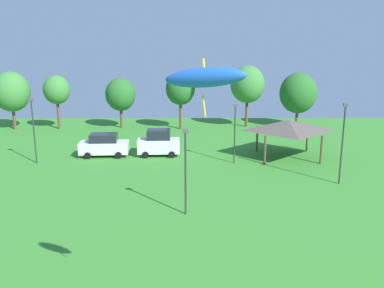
{
  "coord_description": "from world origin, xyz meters",
  "views": [
    {
      "loc": [
        -1.59,
        1.05,
        10.32
      ],
      "look_at": [
        -1.61,
        15.21,
        6.9
      ],
      "focal_mm": 38.0,
      "sensor_mm": 36.0,
      "label": 1
    }
  ],
  "objects_px": {
    "kite_flying_2": "(205,77)",
    "treeline_tree_5": "(299,93)",
    "treeline_tree_3": "(181,89)",
    "light_post_2": "(34,127)",
    "treeline_tree_2": "(121,95)",
    "light_post_3": "(343,139)",
    "parked_car_leftmost": "(105,145)",
    "light_post_0": "(186,167)",
    "park_pavilion": "(289,125)",
    "treeline_tree_1": "(57,90)",
    "parked_car_second_from_left": "(159,143)",
    "treeline_tree_4": "(248,84)",
    "treeline_tree_0": "(12,92)",
    "light_post_1": "(235,130)"
  },
  "relations": [
    {
      "from": "kite_flying_2",
      "to": "treeline_tree_5",
      "type": "relative_size",
      "value": 0.36
    },
    {
      "from": "treeline_tree_3",
      "to": "light_post_2",
      "type": "bearing_deg",
      "value": -128.89
    },
    {
      "from": "treeline_tree_2",
      "to": "light_post_2",
      "type": "bearing_deg",
      "value": -106.85
    },
    {
      "from": "light_post_3",
      "to": "treeline_tree_5",
      "type": "height_order",
      "value": "treeline_tree_5"
    },
    {
      "from": "treeline_tree_2",
      "to": "treeline_tree_3",
      "type": "height_order",
      "value": "treeline_tree_3"
    },
    {
      "from": "kite_flying_2",
      "to": "treeline_tree_5",
      "type": "xyz_separation_m",
      "value": [
        13.41,
        41.32,
        -5.09
      ]
    },
    {
      "from": "parked_car_leftmost",
      "to": "light_post_0",
      "type": "xyz_separation_m",
      "value": [
        8.01,
        -13.83,
        2.03
      ]
    },
    {
      "from": "park_pavilion",
      "to": "treeline_tree_1",
      "type": "height_order",
      "value": "treeline_tree_1"
    },
    {
      "from": "parked_car_leftmost",
      "to": "parked_car_second_from_left",
      "type": "relative_size",
      "value": 1.15
    },
    {
      "from": "treeline_tree_5",
      "to": "treeline_tree_4",
      "type": "bearing_deg",
      "value": -179.42
    },
    {
      "from": "treeline_tree_1",
      "to": "kite_flying_2",
      "type": "bearing_deg",
      "value": -66.45
    },
    {
      "from": "light_post_0",
      "to": "treeline_tree_5",
      "type": "relative_size",
      "value": 0.78
    },
    {
      "from": "light_post_2",
      "to": "parked_car_second_from_left",
      "type": "bearing_deg",
      "value": 13.18
    },
    {
      "from": "treeline_tree_0",
      "to": "light_post_0",
      "type": "bearing_deg",
      "value": -50.55
    },
    {
      "from": "light_post_1",
      "to": "parked_car_leftmost",
      "type": "bearing_deg",
      "value": 169.13
    },
    {
      "from": "light_post_1",
      "to": "light_post_3",
      "type": "bearing_deg",
      "value": -36.97
    },
    {
      "from": "treeline_tree_4",
      "to": "light_post_0",
      "type": "bearing_deg",
      "value": -104.75
    },
    {
      "from": "parked_car_leftmost",
      "to": "treeline_tree_2",
      "type": "bearing_deg",
      "value": 89.69
    },
    {
      "from": "parked_car_second_from_left",
      "to": "light_post_2",
      "type": "height_order",
      "value": "light_post_2"
    },
    {
      "from": "light_post_3",
      "to": "treeline_tree_0",
      "type": "distance_m",
      "value": 40.03
    },
    {
      "from": "park_pavilion",
      "to": "light_post_0",
      "type": "relative_size",
      "value": 1.19
    },
    {
      "from": "treeline_tree_3",
      "to": "treeline_tree_4",
      "type": "relative_size",
      "value": 0.9
    },
    {
      "from": "treeline_tree_0",
      "to": "light_post_2",
      "type": "bearing_deg",
      "value": -61.16
    },
    {
      "from": "parked_car_second_from_left",
      "to": "treeline_tree_4",
      "type": "height_order",
      "value": "treeline_tree_4"
    },
    {
      "from": "kite_flying_2",
      "to": "treeline_tree_3",
      "type": "bearing_deg",
      "value": 92.58
    },
    {
      "from": "light_post_2",
      "to": "treeline_tree_0",
      "type": "bearing_deg",
      "value": 118.84
    },
    {
      "from": "treeline_tree_0",
      "to": "treeline_tree_2",
      "type": "height_order",
      "value": "treeline_tree_0"
    },
    {
      "from": "treeline_tree_0",
      "to": "treeline_tree_1",
      "type": "bearing_deg",
      "value": 1.32
    },
    {
      "from": "parked_car_leftmost",
      "to": "light_post_3",
      "type": "bearing_deg",
      "value": -25.3
    },
    {
      "from": "park_pavilion",
      "to": "treeline_tree_3",
      "type": "height_order",
      "value": "treeline_tree_3"
    },
    {
      "from": "treeline_tree_1",
      "to": "treeline_tree_2",
      "type": "distance_m",
      "value": 7.91
    },
    {
      "from": "light_post_1",
      "to": "treeline_tree_4",
      "type": "bearing_deg",
      "value": 79.0
    },
    {
      "from": "light_post_1",
      "to": "treeline_tree_4",
      "type": "xyz_separation_m",
      "value": [
        3.34,
        17.18,
        2.43
      ]
    },
    {
      "from": "treeline_tree_0",
      "to": "treeline_tree_1",
      "type": "distance_m",
      "value": 5.65
    },
    {
      "from": "treeline_tree_0",
      "to": "treeline_tree_5",
      "type": "height_order",
      "value": "treeline_tree_0"
    },
    {
      "from": "kite_flying_2",
      "to": "parked_car_second_from_left",
      "type": "distance_m",
      "value": 28.11
    },
    {
      "from": "parked_car_leftmost",
      "to": "parked_car_second_from_left",
      "type": "xyz_separation_m",
      "value": [
        5.21,
        0.23,
        0.15
      ]
    },
    {
      "from": "kite_flying_2",
      "to": "light_post_0",
      "type": "bearing_deg",
      "value": 93.34
    },
    {
      "from": "light_post_3",
      "to": "treeline_tree_2",
      "type": "relative_size",
      "value": 0.97
    },
    {
      "from": "kite_flying_2",
      "to": "treeline_tree_0",
      "type": "distance_m",
      "value": 46.0
    },
    {
      "from": "treeline_tree_5",
      "to": "kite_flying_2",
      "type": "bearing_deg",
      "value": -107.99
    },
    {
      "from": "kite_flying_2",
      "to": "light_post_0",
      "type": "xyz_separation_m",
      "value": [
        -0.73,
        12.58,
        -6.35
      ]
    },
    {
      "from": "light_post_3",
      "to": "treeline_tree_0",
      "type": "relative_size",
      "value": 0.86
    },
    {
      "from": "park_pavilion",
      "to": "treeline_tree_5",
      "type": "relative_size",
      "value": 0.93
    },
    {
      "from": "parked_car_second_from_left",
      "to": "treeline_tree_1",
      "type": "height_order",
      "value": "treeline_tree_1"
    },
    {
      "from": "light_post_1",
      "to": "light_post_3",
      "type": "distance_m",
      "value": 9.42
    },
    {
      "from": "treeline_tree_1",
      "to": "treeline_tree_2",
      "type": "relative_size",
      "value": 1.06
    },
    {
      "from": "kite_flying_2",
      "to": "treeline_tree_5",
      "type": "bearing_deg",
      "value": 72.01
    },
    {
      "from": "treeline_tree_3",
      "to": "light_post_0",
      "type": "bearing_deg",
      "value": -87.77
    },
    {
      "from": "treeline_tree_0",
      "to": "treeline_tree_3",
      "type": "height_order",
      "value": "treeline_tree_0"
    }
  ]
}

